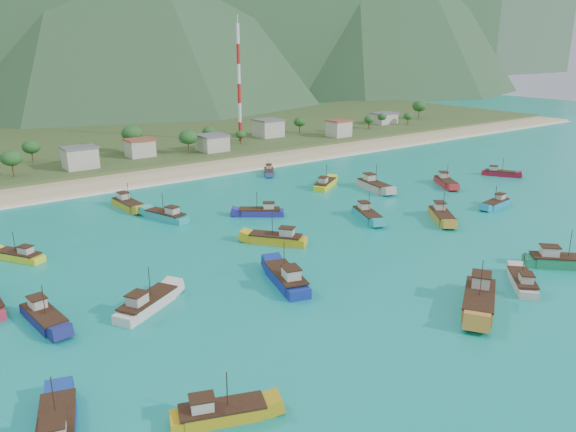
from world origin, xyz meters
TOP-DOWN VIEW (x-y plane):
  - ground at (0.00, 0.00)m, footprint 600.00×600.00m
  - beach at (0.00, 79.00)m, footprint 400.00×18.00m
  - land at (0.00, 140.00)m, footprint 400.00×110.00m
  - surf_line at (0.00, 69.50)m, footprint 400.00×2.50m
  - village at (1.96, 102.05)m, footprint 215.19×26.34m
  - vegetation at (-4.26, 102.74)m, footprint 276.34×25.87m
  - radio_tower at (37.41, 108.00)m, footprint 1.20×1.20m
  - boat_0 at (-6.04, -25.92)m, footprint 13.41×10.63m
  - boat_1 at (-13.82, 12.99)m, footprint 9.35×10.57m
  - boat_2 at (23.01, 4.04)m, footprint 9.40×10.90m
  - boat_3 at (21.41, 40.50)m, footprint 10.54×8.30m
  - boat_4 at (-48.39, -25.81)m, footprint 10.09×6.14m
  - boat_7 at (10.77, 14.05)m, footprint 7.08×11.09m
  - boat_8 at (41.37, 3.08)m, footprint 9.63×4.03m
  - boat_9 at (-27.47, 52.68)m, footprint 3.90×11.15m
  - boat_10 at (-6.24, 29.72)m, footprint 9.71×8.18m
  - boat_11 at (18.42, 62.15)m, footprint 6.81×8.44m
  - boat_14 at (-62.34, -18.96)m, footprint 6.56×11.66m
  - boat_15 at (29.97, 31.33)m, footprint 6.05×12.62m
  - boat_16 at (5.43, -25.69)m, footprint 9.05×8.78m
  - boat_17 at (-24.18, 39.17)m, footprint 6.29×11.08m
  - boat_18 at (69.90, 21.23)m, footprint 6.98×9.30m
  - boat_20 at (48.42, 23.09)m, footprint 8.43×10.65m
  - boat_21 at (18.19, -25.03)m, footprint 10.80×10.73m
  - boat_23 at (-57.26, 6.14)m, footprint 4.15×10.66m
  - boat_24 at (-44.49, 1.52)m, footprint 11.25×8.41m
  - boat_25 at (-23.55, -3.22)m, footprint 6.89×12.73m
  - boat_26 at (-54.71, 32.92)m, footprint 7.21×9.33m

SIDE VIEW (x-z plane):
  - ground at x=0.00m, z-range 0.00..0.00m
  - beach at x=0.00m, z-range -0.60..0.60m
  - land at x=0.00m, z-range -1.20..1.20m
  - surf_line at x=0.00m, z-range -0.04..0.04m
  - boat_11 at x=18.42m, z-range -1.99..3.02m
  - boat_18 at x=69.90m, z-range -2.12..3.31m
  - boat_26 at x=-54.71m, z-range -2.14..3.34m
  - boat_8 at x=41.37m, z-range -2.15..3.37m
  - boat_4 at x=-48.39m, z-range -2.22..3.52m
  - boat_16 at x=5.43m, z-range -2.22..3.53m
  - boat_10 at x=-6.24m, z-range -2.25..3.59m
  - boat_23 at x=-57.26m, z-range -2.35..3.80m
  - boat_3 at x=21.41m, z-range -2.37..3.85m
  - boat_17 at x=-24.18m, z-range -2.39..3.89m
  - boat_20 at x=48.42m, z-range -2.40..3.90m
  - boat_7 at x=10.77m, z-range -2.41..3.92m
  - boat_1 at x=-13.82m, z-range -2.45..4.02m
  - boat_9 at x=-27.47m, z-range -2.46..4.03m
  - boat_24 at x=-44.49m, z-range -2.48..4.08m
  - boat_2 at x=23.01m, z-range -2.50..4.11m
  - boat_14 at x=-62.34m, z-range -2.50..4.11m
  - boat_21 at x=18.19m, z-range -2.60..4.34m
  - boat_15 at x=29.97m, z-range -2.67..4.50m
  - boat_25 at x=-23.55m, z-range -2.69..4.53m
  - boat_0 at x=-6.04m, z-range -2.92..5.01m
  - village at x=1.96m, z-range 0.92..8.22m
  - vegetation at x=-4.26m, z-range 0.73..9.88m
  - radio_tower at x=37.41m, z-range 1.60..42.70m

